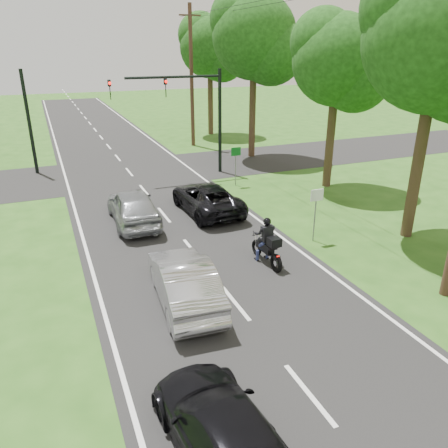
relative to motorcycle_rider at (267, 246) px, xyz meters
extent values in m
plane|color=#254F16|center=(-2.08, -1.93, -0.68)|extent=(140.00, 140.00, 0.00)
cube|color=black|center=(-2.08, 8.07, -0.68)|extent=(8.00, 100.00, 0.01)
cube|color=black|center=(-2.08, 14.07, -0.68)|extent=(60.00, 7.00, 0.01)
torus|color=black|center=(-0.03, 0.75, -0.38)|extent=(0.15, 0.61, 0.61)
torus|color=black|center=(0.02, -0.62, -0.38)|extent=(0.17, 0.67, 0.66)
cube|color=black|center=(-0.01, 0.16, -0.10)|extent=(0.29, 0.88, 0.28)
sphere|color=black|center=(-0.02, 0.39, 0.06)|extent=(0.31, 0.31, 0.31)
cube|color=black|center=(0.00, -0.16, 0.06)|extent=(0.33, 0.52, 0.09)
cube|color=#FF0C07|center=(0.02, -0.72, -0.08)|extent=(0.09, 0.03, 0.05)
cylinder|color=silver|center=(0.16, -0.34, -0.40)|extent=(0.11, 0.74, 0.08)
cylinder|color=black|center=(-0.02, 0.57, 0.23)|extent=(0.57, 0.05, 0.03)
cube|color=black|center=(0.01, -0.44, 0.34)|extent=(0.42, 0.38, 0.29)
cube|color=black|center=(0.00, 0.02, 0.46)|extent=(0.37, 0.22, 0.55)
sphere|color=black|center=(-0.01, 0.08, 0.89)|extent=(0.28, 0.28, 0.28)
cylinder|color=navy|center=(-0.22, 0.31, -0.47)|extent=(0.11, 0.11, 0.41)
cylinder|color=navy|center=(0.19, 0.33, -0.47)|extent=(0.11, 0.11, 0.41)
imported|color=black|center=(-0.12, 5.74, -0.01)|extent=(2.34, 4.81, 1.32)
imported|color=#B3B2B7|center=(-3.46, -1.30, 0.05)|extent=(1.86, 4.46, 1.43)
imported|color=#9CA0A4|center=(-3.53, 5.60, 0.09)|extent=(1.89, 4.51, 1.52)
imported|color=black|center=(-4.41, -6.70, -0.05)|extent=(2.07, 4.37, 1.23)
cylinder|color=black|center=(3.12, 12.07, 2.32)|extent=(0.20, 0.20, 6.00)
cylinder|color=black|center=(0.42, 12.07, 4.92)|extent=(5.40, 0.14, 0.14)
imported|color=black|center=(-0.08, 12.07, 4.37)|extent=(0.16, 0.36, 1.00)
imported|color=black|center=(-3.08, 12.07, 4.37)|extent=(0.16, 0.36, 1.00)
sphere|color=#FF0C07|center=(-0.08, 11.89, 4.70)|extent=(0.16, 0.16, 0.16)
sphere|color=#FF0C07|center=(-3.08, 11.89, 4.70)|extent=(0.16, 0.16, 0.16)
cylinder|color=black|center=(-7.28, 16.07, 2.32)|extent=(0.20, 0.20, 6.00)
cylinder|color=#4C2E22|center=(4.12, 20.07, 4.32)|extent=(0.28, 0.28, 10.00)
cube|color=#4C2E22|center=(4.12, 20.07, 8.52)|extent=(1.60, 0.10, 0.10)
cylinder|color=slate|center=(2.62, 1.07, 0.32)|extent=(0.05, 0.05, 2.00)
cube|color=silver|center=(2.62, 1.04, 1.22)|extent=(0.55, 0.04, 0.45)
cylinder|color=slate|center=(2.82, 9.07, 0.32)|extent=(0.05, 0.05, 2.00)
cube|color=#0C591E|center=(2.82, 9.04, 1.22)|extent=(0.55, 0.04, 0.45)
cylinder|color=#332316|center=(6.42, 0.07, 2.68)|extent=(0.44, 0.44, 6.72)
sphere|color=#14340E|center=(6.42, 0.07, 6.76)|extent=(5.25, 5.25, 5.25)
cylinder|color=#332316|center=(7.42, 7.07, 2.26)|extent=(0.44, 0.44, 5.88)
sphere|color=#14340E|center=(7.42, 7.07, 5.83)|extent=(4.50, 4.50, 4.50)
sphere|color=#14340E|center=(8.17, 6.47, 5.09)|extent=(3.60, 3.60, 3.60)
cylinder|color=#332316|center=(6.72, 15.07, 2.82)|extent=(0.44, 0.44, 7.00)
sphere|color=#14340E|center=(6.72, 15.07, 7.07)|extent=(5.40, 5.40, 5.40)
sphere|color=#14340E|center=(7.62, 14.35, 6.19)|extent=(4.32, 4.32, 4.32)
cylinder|color=#332316|center=(7.12, 24.07, 2.54)|extent=(0.44, 0.44, 6.44)
sphere|color=#14340E|center=(7.12, 24.07, 6.45)|extent=(4.95, 4.95, 4.95)
sphere|color=#14340E|center=(7.94, 23.41, 5.64)|extent=(3.96, 3.96, 3.96)
camera|label=1|loc=(-6.70, -12.14, 6.42)|focal=35.00mm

